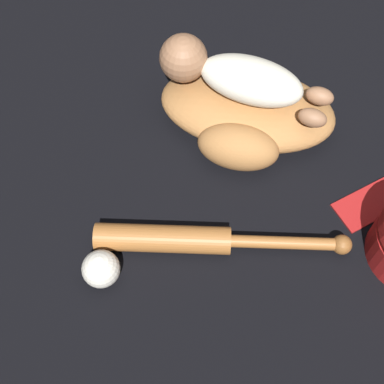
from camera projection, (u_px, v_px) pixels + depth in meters
ground_plane at (243, 136)px, 1.15m from camera, size 6.00×6.00×0.00m
baseball_glove at (245, 114)px, 1.12m from camera, size 0.39×0.28×0.09m
baby_figure at (232, 74)px, 1.06m from camera, size 0.36×0.16×0.10m
baseball_bat at (190, 240)px, 1.01m from camera, size 0.48×0.10×0.05m
baseball at (101, 269)px, 0.97m from camera, size 0.07×0.07×0.07m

